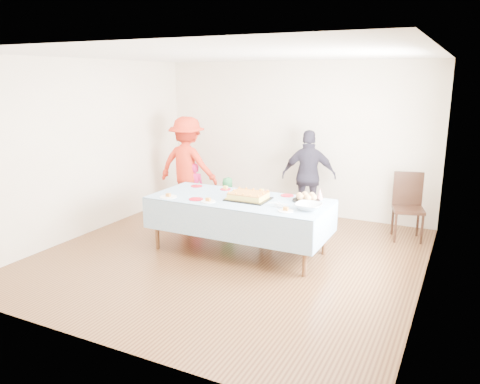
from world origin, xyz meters
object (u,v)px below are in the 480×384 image
Objects in this scene: party_table at (239,202)px; birthday_cake at (248,196)px; dining_chair at (408,202)px; adult_left at (188,165)px.

birthday_cake reaches higher than party_table.
party_table is 0.17m from birthday_cake.
birthday_cake is at bearing -153.66° from dining_chair.
birthday_cake is 2.32m from adult_left.
birthday_cake is 2.56m from dining_chair.
adult_left is (-1.87, 1.37, 0.05)m from birthday_cake.
dining_chair reaches higher than birthday_cake.
party_table is 4.36× the size of birthday_cake.
adult_left reaches higher than birthday_cake.
dining_chair is (1.90, 1.68, -0.26)m from birthday_cake.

